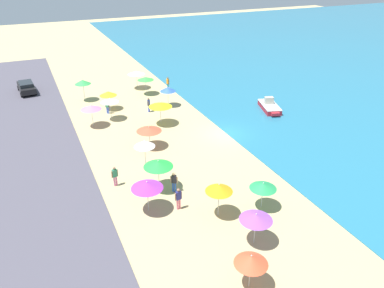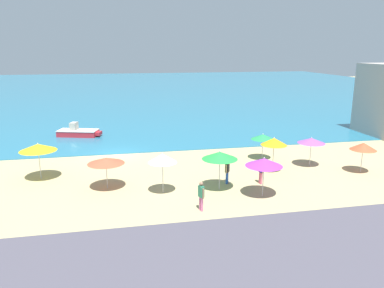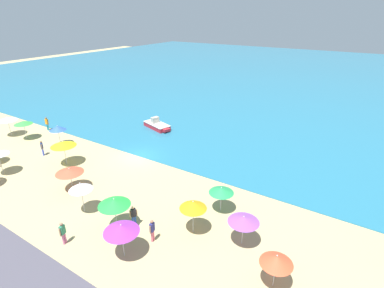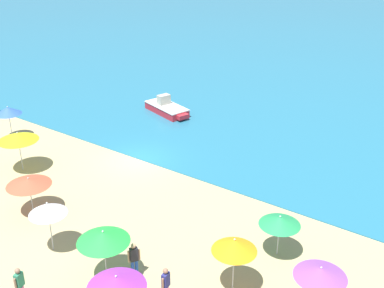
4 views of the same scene
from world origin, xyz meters
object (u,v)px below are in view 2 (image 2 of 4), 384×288
Objects in this scene: beach_umbrella_10 at (363,146)px; beach_umbrella_11 at (264,162)px; beach_umbrella_3 at (263,137)px; beach_umbrella_15 at (274,142)px; beach_umbrella_6 at (38,147)px; beach_umbrella_8 at (311,141)px; beach_umbrella_13 at (106,161)px; beach_umbrella_7 at (220,155)px; beach_umbrella_1 at (162,158)px; bather_5 at (201,195)px; bather_4 at (261,170)px; bather_2 at (227,170)px; skiff_nearshore at (78,132)px.

beach_umbrella_10 is 9.27m from beach_umbrella_11.
beach_umbrella_15 is at bearing -98.50° from beach_umbrella_3.
beach_umbrella_6 reaches higher than beach_umbrella_8.
beach_umbrella_7 is at bearing -12.78° from beach_umbrella_13.
beach_umbrella_1 is 1.02× the size of beach_umbrella_6.
bather_4 is at bearing 34.87° from bather_5.
beach_umbrella_13 is at bearing -173.23° from beach_umbrella_8.
beach_umbrella_1 is at bearing -146.83° from beach_umbrella_3.
beach_umbrella_3 is 6.77m from bather_2.
bather_2 is (-10.30, -0.31, -1.01)m from beach_umbrella_10.
beach_umbrella_3 is at bearing 67.18° from bather_4.
skiff_nearshore is at bearing 120.44° from beach_umbrella_7.
beach_umbrella_7 is (-5.30, -5.91, 0.40)m from beach_umbrella_3.
beach_umbrella_6 is 5.36m from beach_umbrella_13.
beach_umbrella_7 is 0.56× the size of skiff_nearshore.
beach_umbrella_8 is at bearing 32.40° from bather_5.
beach_umbrella_8 is 7.88m from bather_2.
beach_umbrella_1 reaches higher than skiff_nearshore.
beach_umbrella_11 is 1.05× the size of beach_umbrella_13.
bather_4 is 21.51m from skiff_nearshore.
bather_4 is (10.05, -1.20, -0.90)m from beach_umbrella_13.
beach_umbrella_11 is at bearing -35.64° from beach_umbrella_7.
beach_umbrella_7 is at bearing -59.56° from skiff_nearshore.
beach_umbrella_7 reaches higher than bather_2.
beach_umbrella_15 is 4.56m from bather_2.
beach_umbrella_7 is at bearing -172.32° from bather_4.
skiff_nearshore is at bearing 142.84° from beach_umbrella_8.
beach_umbrella_13 is at bearing 156.06° from beach_umbrella_1.
beach_umbrella_10 is 0.92× the size of beach_umbrella_11.
beach_umbrella_8 is 0.50× the size of skiff_nearshore.
bather_2 is 0.97× the size of bather_4.
beach_umbrella_1 is 14.78m from beach_umbrella_10.
beach_umbrella_6 is 16.53m from beach_umbrella_15.
beach_umbrella_6 is at bearing 142.89° from bather_5.
beach_umbrella_13 is at bearing -160.79° from beach_umbrella_3.
beach_umbrella_6 is 22.95m from beach_umbrella_10.
beach_umbrella_7 reaches higher than beach_umbrella_10.
skiff_nearshore is at bearing 143.52° from beach_umbrella_3.
beach_umbrella_8 is 23.17m from skiff_nearshore.
beach_umbrella_15 is at bearing 167.44° from beach_umbrella_10.
skiff_nearshore is at bearing 110.84° from beach_umbrella_1.
beach_umbrella_6 is 19.86m from beach_umbrella_8.
beach_umbrella_1 is 1.22× the size of beach_umbrella_3.
beach_umbrella_11 is 2.47m from bather_4.
beach_umbrella_6 reaches higher than beach_umbrella_11.
beach_umbrella_13 is at bearing 175.14° from bather_2.
bather_4 is at bearing -112.82° from beach_umbrella_3.
beach_umbrella_8 reaches higher than bather_2.
beach_umbrella_1 is 9.08m from beach_umbrella_6.
beach_umbrella_6 reaches higher than beach_umbrella_3.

